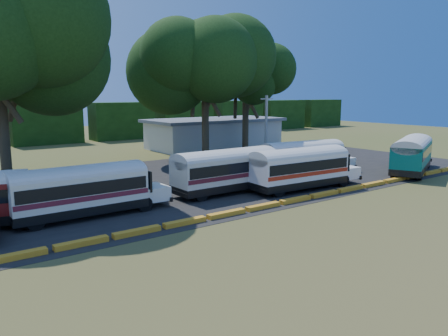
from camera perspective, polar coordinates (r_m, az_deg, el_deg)
ground at (r=27.31m, az=4.12°, el=-6.26°), size 160.00×160.00×0.00m
asphalt_strip at (r=37.46m, az=-6.67°, el=-1.86°), size 64.00×24.00×0.02m
curb at (r=28.00m, az=2.79°, el=-5.51°), size 53.70×0.45×0.30m
terminal_building at (r=61.27m, az=-1.21°, el=4.64°), size 19.00×9.00×4.00m
treeline_backdrop at (r=70.20m, az=-22.24°, el=5.37°), size 130.00×4.00×6.00m
bus_cream_west at (r=27.84m, az=-17.98°, el=-2.53°), size 9.84×2.53×3.23m
bus_cream_east at (r=33.01m, az=0.52°, el=-0.04°), size 10.25×2.65×3.36m
bus_white_red at (r=34.60m, az=10.05°, el=0.24°), size 10.25×3.09×3.33m
bus_white_blue at (r=41.09m, az=10.45°, el=1.59°), size 9.86×3.80×3.16m
bus_teal at (r=44.78m, az=23.39°, el=1.87°), size 10.71×6.61×3.47m
tree_center at (r=49.28m, az=-2.51°, el=13.89°), size 11.92×11.92×15.47m
tree_east at (r=56.11m, az=2.87°, el=12.05°), size 8.43×8.43×12.93m
utility_pole at (r=46.03m, az=5.51°, el=5.03°), size 1.60×0.30×7.28m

